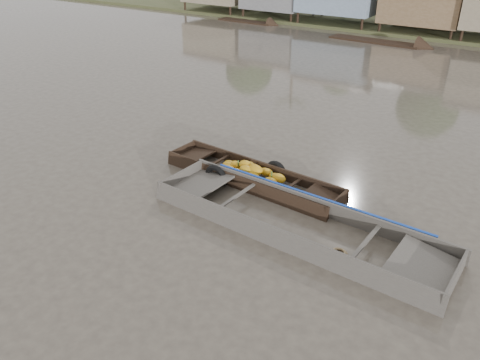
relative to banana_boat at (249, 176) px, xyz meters
The scene contains 3 objects.
ground 2.42m from the banana_boat, 58.11° to the right, with size 120.00×120.00×0.00m, color #4B4339.
banana_boat is the anchor object (origin of this frame).
viewer_boat 2.96m from the banana_boat, 31.11° to the right, with size 8.26×2.34×0.66m.
Camera 1 is at (5.97, -8.83, 6.98)m, focal length 35.00 mm.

